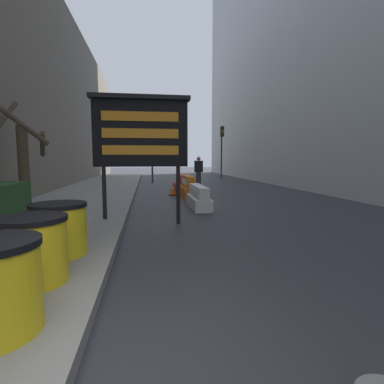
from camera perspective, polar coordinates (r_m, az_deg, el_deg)
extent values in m
cube|color=#706656|center=(12.96, -30.86, 21.10)|extent=(0.40, 50.40, 10.26)
cylinder|color=#4C3D2D|center=(10.36, -29.39, 4.20)|extent=(0.31, 0.31, 2.46)
cylinder|color=#4C3D2D|center=(10.44, -26.60, 8.11)|extent=(0.51, 1.09, 0.79)
cylinder|color=#4C3D2D|center=(9.74, -29.79, 11.20)|extent=(1.34, 0.67, 1.22)
cylinder|color=#4C3D2D|center=(10.75, -31.98, 12.09)|extent=(0.39, 1.06, 1.07)
cylinder|color=yellow|center=(4.05, -28.26, -10.07)|extent=(0.80, 0.80, 0.74)
cylinder|color=black|center=(3.97, -28.56, -4.53)|extent=(0.83, 0.83, 0.06)
cylinder|color=yellow|center=(5.03, -23.96, -6.79)|extent=(0.80, 0.80, 0.74)
cylinder|color=black|center=(4.96, -24.17, -2.29)|extent=(0.83, 0.83, 0.06)
cylinder|color=black|center=(7.58, -16.34, -0.83)|extent=(0.10, 0.10, 1.45)
cylinder|color=black|center=(7.55, -2.64, -0.61)|extent=(0.10, 0.10, 1.45)
cube|color=black|center=(7.48, -9.72, 10.88)|extent=(2.25, 0.24, 1.59)
cube|color=black|center=(7.53, -9.85, 17.34)|extent=(2.37, 0.34, 0.10)
cube|color=orange|center=(7.39, -9.79, 14.03)|extent=(1.80, 0.02, 0.22)
cube|color=orange|center=(7.35, -9.74, 10.97)|extent=(1.80, 0.02, 0.22)
cube|color=orange|center=(7.33, -9.68, 7.88)|extent=(1.80, 0.02, 0.22)
cube|color=silver|center=(10.06, 1.25, -1.96)|extent=(0.55, 2.13, 0.38)
cube|color=silver|center=(10.01, 1.25, 0.17)|extent=(0.33, 2.13, 0.38)
cube|color=white|center=(9.98, 0.25, 0.15)|extent=(0.02, 1.70, 0.19)
cube|color=orange|center=(12.58, -0.75, -0.09)|extent=(0.52, 1.96, 0.47)
cube|color=orange|center=(12.54, -0.75, 2.03)|extent=(0.31, 1.96, 0.47)
cube|color=white|center=(12.52, -1.50, 2.02)|extent=(0.02, 1.57, 0.23)
cube|color=red|center=(15.02, -2.02, 0.85)|extent=(0.64, 1.94, 0.42)
cube|color=red|center=(14.98, -2.03, 2.44)|extent=(0.39, 1.94, 0.42)
cube|color=white|center=(14.96, -2.81, 2.44)|extent=(0.02, 1.55, 0.21)
cube|color=black|center=(13.54, -3.74, -0.56)|extent=(0.33, 0.33, 0.04)
cone|color=orange|center=(13.51, -3.75, 0.67)|extent=(0.26, 0.26, 0.54)
cylinder|color=white|center=(13.51, -3.75, 0.79)|extent=(0.15, 0.15, 0.08)
cylinder|color=#2D2D30|center=(20.86, -7.61, 7.80)|extent=(0.12, 0.12, 4.41)
cube|color=#23281E|center=(20.83, -7.68, 12.74)|extent=(0.28, 0.28, 0.84)
sphere|color=#360605|center=(20.71, -7.68, 13.55)|extent=(0.15, 0.15, 0.15)
sphere|color=#392C06|center=(20.68, -7.67, 12.78)|extent=(0.15, 0.15, 0.15)
sphere|color=green|center=(20.65, -7.66, 12.01)|extent=(0.15, 0.15, 0.15)
cylinder|color=#2D2D30|center=(25.31, 5.62, 7.44)|extent=(0.12, 0.12, 4.32)
cube|color=#23281E|center=(25.25, 5.76, 11.39)|extent=(0.28, 0.28, 0.84)
sphere|color=#360605|center=(25.13, 5.85, 12.06)|extent=(0.15, 0.15, 0.15)
sphere|color=gold|center=(25.11, 5.84, 11.42)|extent=(0.15, 0.15, 0.15)
sphere|color=black|center=(25.08, 5.84, 10.78)|extent=(0.15, 0.15, 0.15)
cylinder|color=#333338|center=(17.87, 1.01, 2.42)|extent=(0.14, 0.14, 0.86)
cylinder|color=#333338|center=(17.89, 1.52, 2.43)|extent=(0.14, 0.14, 0.86)
cube|color=black|center=(17.84, 1.27, 4.90)|extent=(0.49, 0.31, 0.68)
sphere|color=#A2655B|center=(17.84, 1.27, 6.37)|extent=(0.24, 0.24, 0.24)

